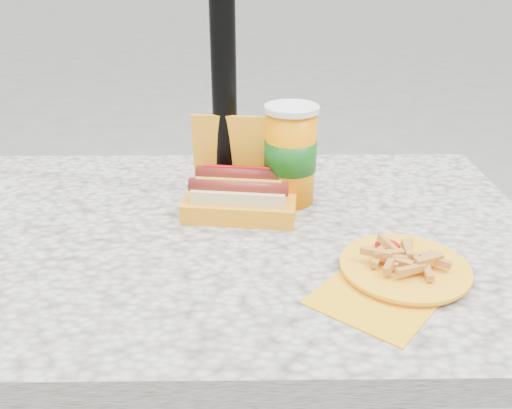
{
  "coord_description": "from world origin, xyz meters",
  "views": [
    {
      "loc": [
        0.05,
        -0.91,
        1.23
      ],
      "look_at": [
        0.06,
        -0.0,
        0.8
      ],
      "focal_mm": 38.0,
      "sensor_mm": 36.0,
      "label": 1
    }
  ],
  "objects_px": {
    "hotdog_box": "(241,192)",
    "soda_cup": "(290,155)",
    "umbrella_pole": "(222,25)",
    "fries_plate": "(402,268)"
  },
  "relations": [
    {
      "from": "umbrella_pole",
      "to": "soda_cup",
      "type": "relative_size",
      "value": 10.8
    },
    {
      "from": "umbrella_pole",
      "to": "fries_plate",
      "type": "relative_size",
      "value": 7.46
    },
    {
      "from": "hotdog_box",
      "to": "soda_cup",
      "type": "distance_m",
      "value": 0.13
    },
    {
      "from": "umbrella_pole",
      "to": "hotdog_box",
      "type": "relative_size",
      "value": 9.34
    },
    {
      "from": "soda_cup",
      "to": "hotdog_box",
      "type": "bearing_deg",
      "value": -154.32
    },
    {
      "from": "umbrella_pole",
      "to": "hotdog_box",
      "type": "xyz_separation_m",
      "value": [
        0.03,
        -0.08,
        -0.31
      ]
    },
    {
      "from": "soda_cup",
      "to": "fries_plate",
      "type": "bearing_deg",
      "value": -60.2
    },
    {
      "from": "hotdog_box",
      "to": "fries_plate",
      "type": "relative_size",
      "value": 0.8
    },
    {
      "from": "fries_plate",
      "to": "soda_cup",
      "type": "relative_size",
      "value": 1.45
    },
    {
      "from": "hotdog_box",
      "to": "soda_cup",
      "type": "bearing_deg",
      "value": 33.11
    }
  ]
}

